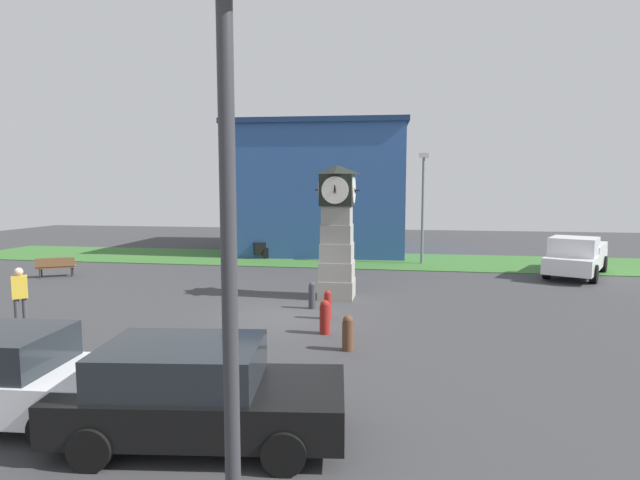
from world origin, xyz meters
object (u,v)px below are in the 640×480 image
bollard_mid_row (325,317)px  clock_tower (337,233)px  car_near_tower (7,376)px  street_lamp_near_road (423,200)px  car_end_of_row (283,243)px  pedestrian_crossing_lot (20,293)px  street_lamp_far_side (229,259)px  bollard_far_row (328,304)px  bollard_end_row (312,295)px  car_by_building (197,392)px  bench (56,266)px  pickup_truck (577,256)px  bollard_near_tower (348,333)px

bollard_mid_row → clock_tower: bearing=93.4°
car_near_tower → street_lamp_near_road: (7.67, 19.50, 2.61)m
clock_tower → car_end_of_row: bearing=113.5°
pedestrian_crossing_lot → street_lamp_far_side: (9.32, -8.38, 2.38)m
clock_tower → car_end_of_row: size_ratio=1.11×
pedestrian_crossing_lot → street_lamp_near_road: 18.74m
bollard_far_row → bollard_end_row: bollard_end_row is taller
bollard_far_row → car_end_of_row: car_end_of_row is taller
bollard_mid_row → bollard_far_row: (-0.16, 1.58, -0.02)m
car_by_building → bench: bearing=133.7°
car_end_of_row → pickup_truck: (14.91, -4.27, 0.15)m
bench → bollard_end_row: bearing=-17.5°
bollard_near_tower → car_near_tower: car_near_tower is taller
bollard_far_row → street_lamp_near_road: bearing=74.7°
bollard_end_row → pedestrian_crossing_lot: pedestrian_crossing_lot is taller
pickup_truck → pedestrian_crossing_lot: pickup_truck is taller
car_end_of_row → pedestrian_crossing_lot: pedestrian_crossing_lot is taller
clock_tower → car_near_tower: size_ratio=1.19×
bench → street_lamp_far_side: size_ratio=0.29×
pedestrian_crossing_lot → bollard_end_row: bearing=25.1°
clock_tower → pickup_truck: 12.19m
bollard_mid_row → bollard_far_row: bearing=95.9°
car_by_building → street_lamp_near_road: (4.18, 19.61, 2.61)m
clock_tower → pedestrian_crossing_lot: (-8.43, -5.46, -1.38)m
clock_tower → bollard_mid_row: size_ratio=5.14×
bollard_end_row → bench: same height
bollard_mid_row → street_lamp_far_side: bearing=-86.2°
street_lamp_near_road → pedestrian_crossing_lot: bearing=-129.4°
clock_tower → street_lamp_near_road: (3.37, 8.90, 1.01)m
bollard_far_row → pickup_truck: (10.14, 9.45, 0.48)m
car_near_tower → bollard_end_row: bearing=67.2°
pickup_truck → street_lamp_far_side: 22.47m
pickup_truck → pedestrian_crossing_lot: 22.14m
clock_tower → pickup_truck: bearing=32.1°
clock_tower → pedestrian_crossing_lot: bearing=-147.1°
car_by_building → clock_tower: bearing=85.7°
car_near_tower → pedestrian_crossing_lot: (-4.12, 5.15, 0.22)m
car_end_of_row → bench: size_ratio=2.62×
pickup_truck → clock_tower: bearing=-147.9°
bollard_far_row → bollard_end_row: bearing=120.1°
bollard_far_row → pickup_truck: size_ratio=0.15×
bollard_mid_row → street_lamp_far_side: (0.61, -9.24, 2.91)m
car_end_of_row → bench: bearing=-134.7°
bollard_mid_row → bench: 15.00m
bollard_far_row → pickup_truck: pickup_truck is taller
bollard_near_tower → bench: (-14.17, 8.07, 0.08)m
bollard_far_row → car_near_tower: car_near_tower is taller
bollard_far_row → bench: 14.20m
bollard_end_row → street_lamp_near_road: size_ratio=0.15×
bollard_end_row → car_end_of_row: car_end_of_row is taller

